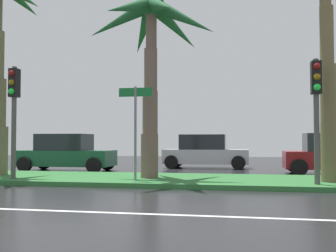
{
  "coord_description": "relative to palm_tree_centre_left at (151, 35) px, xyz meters",
  "views": [
    {
      "loc": [
        3.53,
        -5.7,
        1.43
      ],
      "look_at": [
        0.43,
        10.59,
        2.01
      ],
      "focal_mm": 43.53,
      "sensor_mm": 36.0,
      "label": 1
    }
  ],
  "objects": [
    {
      "name": "traffic_signal_median_right",
      "position": [
        5.23,
        -1.27,
        -2.41
      ],
      "size": [
        0.28,
        0.43,
        3.66
      ],
      "color": "#4C4C47",
      "rests_on": "median_strip"
    },
    {
      "name": "near_lane_divider_stripe",
      "position": [
        -0.34,
        -5.99,
        -5.08
      ],
      "size": [
        81.0,
        0.14,
        0.01
      ],
      "primitive_type": "cube",
      "color": "white",
      "rests_on": "ground_plane"
    },
    {
      "name": "car_in_traffic_leading",
      "position": [
        -5.01,
        4.07,
        -4.25
      ],
      "size": [
        4.3,
        2.02,
        1.72
      ],
      "color": "#195133",
      "rests_on": "ground_plane"
    },
    {
      "name": "car_in_traffic_second",
      "position": [
        1.15,
        7.23,
        -4.25
      ],
      "size": [
        4.3,
        2.02,
        1.72
      ],
      "color": "silver",
      "rests_on": "ground_plane"
    },
    {
      "name": "ground_plane",
      "position": [
        -0.34,
        1.01,
        -5.13
      ],
      "size": [
        90.0,
        42.0,
        0.1
      ],
      "primitive_type": "cube",
      "color": "black"
    },
    {
      "name": "street_name_sign",
      "position": [
        -0.26,
        -1.11,
        -3.0
      ],
      "size": [
        1.1,
        0.08,
        3.0
      ],
      "color": "slate",
      "rests_on": "median_strip"
    },
    {
      "name": "palm_tree_centre_left",
      "position": [
        0.0,
        0.0,
        0.0
      ],
      "size": [
        4.83,
        4.58,
        6.51
      ],
      "color": "brown",
      "rests_on": "median_strip"
    },
    {
      "name": "traffic_signal_median_left",
      "position": [
        -4.44,
        -1.29,
        -2.34
      ],
      "size": [
        0.28,
        0.43,
        3.76
      ],
      "color": "#4C4C47",
      "rests_on": "median_strip"
    },
    {
      "name": "median_strip",
      "position": [
        -0.34,
        0.01,
        -5.0
      ],
      "size": [
        85.5,
        4.0,
        0.15
      ],
      "primitive_type": "cube",
      "color": "#2D6B33",
      "rests_on": "ground_plane"
    },
    {
      "name": "car_in_traffic_third",
      "position": [
        6.9,
        4.27,
        -4.25
      ],
      "size": [
        4.3,
        2.02,
        1.72
      ],
      "color": "maroon",
      "rests_on": "ground_plane"
    }
  ]
}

